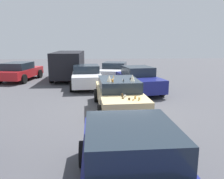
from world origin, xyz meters
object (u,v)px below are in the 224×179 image
object	(u,v)px
parked_van_row_back_center	(69,64)
parked_sedan_row_back_center	(86,76)
parked_sedan_near_left	(20,71)
parked_sedan_behind_right	(114,71)
parked_sedan_row_back_far	(139,80)
art_car_decorated	(119,94)
parked_sedan_far_right	(132,167)

from	to	relation	value
parked_van_row_back_center	parked_sedan_row_back_center	bearing A→B (deg)	-154.76
parked_sedan_near_left	parked_sedan_row_back_center	xyz separation A→B (m)	(-2.93, -5.15, -0.00)
parked_sedan_behind_right	parked_sedan_row_back_far	distance (m)	4.27
art_car_decorated	parked_sedan_near_left	xyz separation A→B (m)	(8.03, 6.80, 0.02)
parked_sedan_behind_right	parked_sedan_far_right	world-z (taller)	parked_sedan_far_right
art_car_decorated	parked_sedan_row_back_far	world-z (taller)	art_car_decorated
parked_van_row_back_center	parked_sedan_near_left	distance (m)	3.69
art_car_decorated	parked_sedan_behind_right	world-z (taller)	art_car_decorated
parked_van_row_back_center	parked_sedan_row_back_far	bearing A→B (deg)	-135.78
art_car_decorated	parked_sedan_behind_right	distance (m)	7.63
parked_sedan_row_back_far	parked_sedan_row_back_center	bearing A→B (deg)	-127.42
art_car_decorated	parked_van_row_back_center	xyz separation A→B (m)	(8.36, 3.16, 0.51)
parked_sedan_row_back_far	parked_sedan_far_right	bearing A→B (deg)	-21.06
parked_van_row_back_center	parked_sedan_near_left	bearing A→B (deg)	95.74
parked_van_row_back_center	parked_sedan_far_right	distance (m)	14.67
parked_sedan_near_left	parked_sedan_far_right	size ratio (longest dim) A/B	1.00
parked_sedan_row_back_far	parked_sedan_far_right	size ratio (longest dim) A/B	0.96
parked_van_row_back_center	parked_sedan_behind_right	size ratio (longest dim) A/B	1.20
parked_sedan_far_right	art_car_decorated	bearing A→B (deg)	175.57
art_car_decorated	parked_sedan_behind_right	size ratio (longest dim) A/B	1.12
parked_van_row_back_center	parked_sedan_far_right	size ratio (longest dim) A/B	1.11
art_car_decorated	parked_sedan_near_left	size ratio (longest dim) A/B	1.03
art_car_decorated	parked_sedan_row_back_far	distance (m)	3.81
parked_sedan_row_back_center	parked_sedan_row_back_far	bearing A→B (deg)	58.42
parked_sedan_row_back_center	parked_sedan_far_right	bearing A→B (deg)	2.32
parked_sedan_near_left	parked_van_row_back_center	bearing A→B (deg)	-75.06
art_car_decorated	parked_sedan_row_back_far	size ratio (longest dim) A/B	1.08
parked_sedan_far_right	parked_van_row_back_center	bearing A→B (deg)	-170.36
parked_van_row_back_center	parked_sedan_near_left	size ratio (longest dim) A/B	1.11
art_car_decorated	parked_sedan_far_right	distance (m)	6.03
parked_sedan_near_left	parked_sedan_behind_right	size ratio (longest dim) A/B	1.08
parked_sedan_behind_right	parked_sedan_far_right	size ratio (longest dim) A/B	0.93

